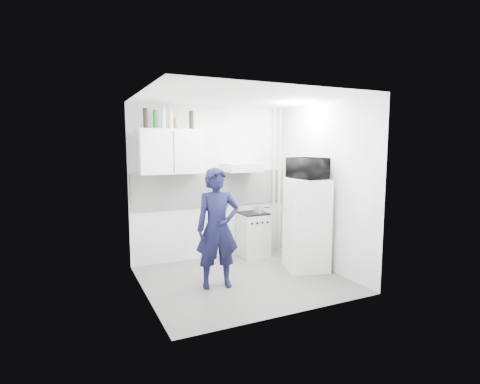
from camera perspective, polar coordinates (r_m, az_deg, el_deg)
name	(u,v)px	position (r m, az deg, el deg)	size (l,w,h in m)	color
floor	(243,279)	(5.61, 0.52, -13.19)	(2.80, 2.80, 0.00)	#575853
ceiling	(244,97)	(5.30, 0.55, 14.22)	(2.80, 2.80, 0.00)	white
wall_back	(212,183)	(6.44, -4.31, 1.36)	(2.80, 2.80, 0.00)	white
wall_left	(143,197)	(4.86, -14.51, -0.75)	(2.60, 2.60, 0.00)	white
wall_right	(323,187)	(6.03, 12.60, 0.81)	(2.60, 2.60, 0.00)	white
person	(218,228)	(5.13, -3.44, -5.53)	(0.60, 0.39, 1.65)	black
stove	(253,235)	(6.64, 2.03, -6.55)	(0.47, 0.47, 0.75)	beige
fridge	(307,224)	(5.96, 10.10, -4.89)	(0.59, 0.59, 1.43)	white
stove_top	(253,213)	(6.56, 2.05, -3.25)	(0.45, 0.45, 0.03)	black
saucepan	(259,210)	(6.53, 2.86, -2.73)	(0.18, 0.18, 0.10)	silver
microwave	(308,168)	(5.84, 10.29, 3.60)	(0.40, 0.59, 0.33)	black
bottle_a	(145,118)	(5.93, -14.21, 10.84)	(0.07, 0.07, 0.30)	black
bottle_b	(155,119)	(5.96, -12.78, 10.76)	(0.07, 0.07, 0.28)	#144C1E
bottle_c	(163,118)	(5.99, -11.61, 10.94)	(0.08, 0.08, 0.32)	#B2B7BC
bottle_d	(171,119)	(6.02, -10.47, 10.85)	(0.07, 0.07, 0.30)	#B2B7BC
canister_a	(176,123)	(6.04, -9.79, 10.27)	(0.07, 0.07, 0.17)	brown
bottle_e	(191,120)	(6.12, -7.43, 10.82)	(0.07, 0.07, 0.29)	black
upper_cabinet	(171,151)	(6.01, -10.49, 6.10)	(1.00, 0.35, 0.70)	white
range_hood	(242,168)	(6.36, 0.27, 3.75)	(0.60, 0.50, 0.14)	beige
backsplash	(212,189)	(6.43, -4.25, 0.46)	(2.74, 0.03, 0.60)	white
pipe_a	(279,180)	(6.94, 6.01, 1.76)	(0.05, 0.05, 2.60)	beige
pipe_b	(274,181)	(6.88, 5.16, 1.72)	(0.04, 0.04, 2.60)	beige
ceiling_spot_fixture	(297,104)	(5.96, 8.61, 13.07)	(0.10, 0.10, 0.02)	white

